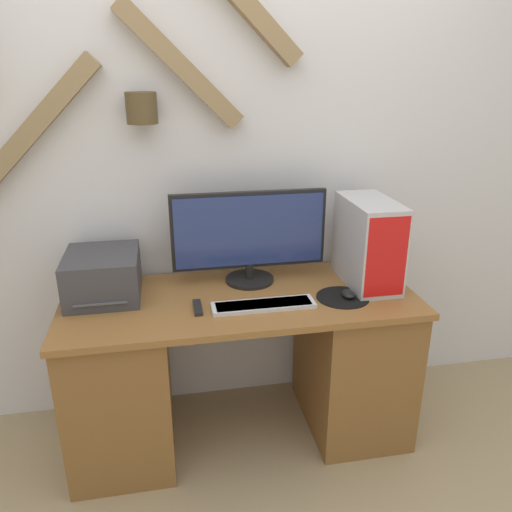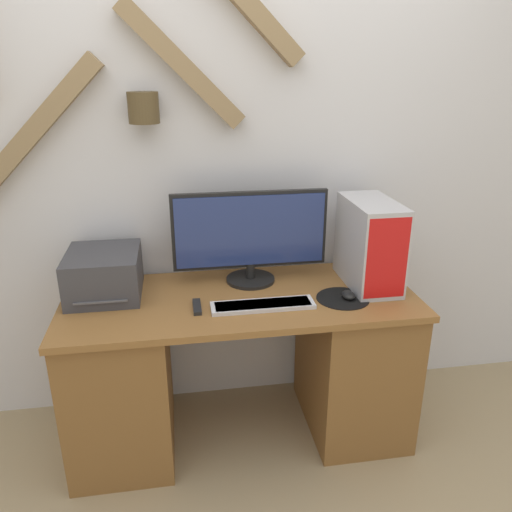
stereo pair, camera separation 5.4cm
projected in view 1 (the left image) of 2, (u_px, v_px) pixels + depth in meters
The scene contains 10 objects.
ground_plane at pixel (254, 480), 2.22m from camera, with size 12.00×12.00×0.00m, color #9E8966.
wall_back at pixel (222, 148), 2.39m from camera, with size 6.40×0.19×2.70m.
desk at pixel (241, 365), 2.39m from camera, with size 1.59×0.66×0.75m.
monitor at pixel (249, 234), 2.34m from camera, with size 0.73×0.23×0.44m.
keyboard at pixel (264, 305), 2.15m from camera, with size 0.45×0.11×0.02m.
mousepad at pixel (343, 297), 2.24m from camera, with size 0.24×0.24×0.00m.
mouse at pixel (348, 294), 2.24m from camera, with size 0.06×0.08×0.03m.
computer_tower at pixel (368, 243), 2.33m from camera, with size 0.21×0.41×0.41m.
printer at pixel (103, 275), 2.23m from camera, with size 0.32×0.36×0.20m.
remote_control at pixel (198, 308), 2.14m from camera, with size 0.03×0.14×0.02m.
Camera 1 is at (-0.31, -1.69, 1.73)m, focal length 35.00 mm.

